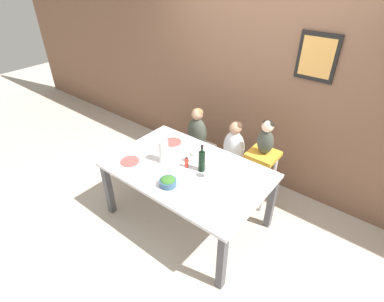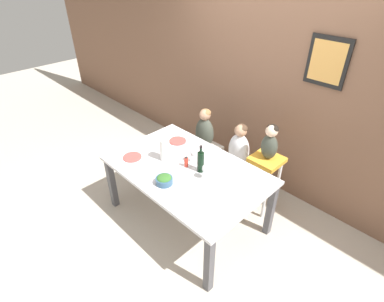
{
  "view_description": "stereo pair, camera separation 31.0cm",
  "coord_description": "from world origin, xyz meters",
  "px_view_note": "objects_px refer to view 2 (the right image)",
  "views": [
    {
      "loc": [
        1.62,
        -1.94,
        2.62
      ],
      "look_at": [
        0.0,
        0.08,
        0.9
      ],
      "focal_mm": 28.0,
      "sensor_mm": 36.0,
      "label": 1
    },
    {
      "loc": [
        1.85,
        -1.74,
        2.62
      ],
      "look_at": [
        0.0,
        0.08,
        0.9
      ],
      "focal_mm": 28.0,
      "sensor_mm": 36.0,
      "label": 2
    }
  ],
  "objects_px": {
    "paper_towel_roll": "(165,150)",
    "dinner_plate_front_left": "(132,157)",
    "wine_bottle": "(201,161)",
    "chair_far_center": "(237,169)",
    "chair_right_highchair": "(265,170)",
    "person_child_center": "(239,146)",
    "chair_far_left": "(204,151)",
    "wine_glass_near": "(206,169)",
    "wine_glass_far": "(193,153)",
    "person_child_left": "(205,129)",
    "salad_bowl_large": "(164,180)",
    "dinner_plate_back_left": "(178,141)",
    "person_baby_right": "(270,141)"
  },
  "relations": [
    {
      "from": "person_baby_right",
      "to": "person_child_center",
      "type": "bearing_deg",
      "value": -179.94
    },
    {
      "from": "chair_far_center",
      "to": "person_child_center",
      "type": "xyz_separation_m",
      "value": [
        -0.0,
        0.0,
        0.34
      ]
    },
    {
      "from": "wine_bottle",
      "to": "person_child_left",
      "type": "bearing_deg",
      "value": 130.67
    },
    {
      "from": "person_baby_right",
      "to": "dinner_plate_front_left",
      "type": "height_order",
      "value": "person_baby_right"
    },
    {
      "from": "wine_bottle",
      "to": "wine_glass_near",
      "type": "xyz_separation_m",
      "value": [
        0.12,
        -0.06,
        -0.0
      ]
    },
    {
      "from": "chair_far_center",
      "to": "wine_glass_far",
      "type": "height_order",
      "value": "wine_glass_far"
    },
    {
      "from": "chair_far_center",
      "to": "dinner_plate_front_left",
      "type": "height_order",
      "value": "dinner_plate_front_left"
    },
    {
      "from": "chair_far_left",
      "to": "paper_towel_roll",
      "type": "bearing_deg",
      "value": -77.82
    },
    {
      "from": "paper_towel_roll",
      "to": "dinner_plate_front_left",
      "type": "xyz_separation_m",
      "value": [
        -0.28,
        -0.24,
        -0.12
      ]
    },
    {
      "from": "chair_far_center",
      "to": "paper_towel_roll",
      "type": "distance_m",
      "value": 1.02
    },
    {
      "from": "chair_far_left",
      "to": "wine_glass_far",
      "type": "height_order",
      "value": "wine_glass_far"
    },
    {
      "from": "chair_far_left",
      "to": "wine_glass_far",
      "type": "distance_m",
      "value": 0.9
    },
    {
      "from": "wine_bottle",
      "to": "paper_towel_roll",
      "type": "distance_m",
      "value": 0.44
    },
    {
      "from": "chair_far_left",
      "to": "salad_bowl_large",
      "type": "height_order",
      "value": "salad_bowl_large"
    },
    {
      "from": "chair_right_highchair",
      "to": "paper_towel_roll",
      "type": "xyz_separation_m",
      "value": [
        -0.78,
        -0.82,
        0.29
      ]
    },
    {
      "from": "wine_bottle",
      "to": "salad_bowl_large",
      "type": "xyz_separation_m",
      "value": [
        -0.11,
        -0.4,
        -0.08
      ]
    },
    {
      "from": "chair_far_left",
      "to": "paper_towel_roll",
      "type": "relative_size",
      "value": 1.76
    },
    {
      "from": "wine_bottle",
      "to": "chair_far_center",
      "type": "bearing_deg",
      "value": 92.49
    },
    {
      "from": "person_child_left",
      "to": "paper_towel_roll",
      "type": "xyz_separation_m",
      "value": [
        0.18,
        -0.82,
        0.14
      ]
    },
    {
      "from": "person_baby_right",
      "to": "paper_towel_roll",
      "type": "xyz_separation_m",
      "value": [
        -0.78,
        -0.82,
        -0.09
      ]
    },
    {
      "from": "wine_glass_far",
      "to": "dinner_plate_back_left",
      "type": "height_order",
      "value": "wine_glass_far"
    },
    {
      "from": "person_baby_right",
      "to": "paper_towel_roll",
      "type": "distance_m",
      "value": 1.13
    },
    {
      "from": "dinner_plate_front_left",
      "to": "paper_towel_roll",
      "type": "bearing_deg",
      "value": 40.29
    },
    {
      "from": "dinner_plate_front_left",
      "to": "dinner_plate_back_left",
      "type": "relative_size",
      "value": 1.0
    },
    {
      "from": "chair_right_highchair",
      "to": "salad_bowl_large",
      "type": "xyz_separation_m",
      "value": [
        -0.47,
        -1.09,
        0.21
      ]
    },
    {
      "from": "paper_towel_roll",
      "to": "person_baby_right",
      "type": "bearing_deg",
      "value": 46.43
    },
    {
      "from": "person_child_center",
      "to": "dinner_plate_front_left",
      "type": "distance_m",
      "value": 1.25
    },
    {
      "from": "person_child_center",
      "to": "salad_bowl_large",
      "type": "bearing_deg",
      "value": -94.18
    },
    {
      "from": "wine_glass_near",
      "to": "person_baby_right",
      "type": "bearing_deg",
      "value": 72.59
    },
    {
      "from": "person_child_left",
      "to": "dinner_plate_back_left",
      "type": "height_order",
      "value": "person_child_left"
    },
    {
      "from": "chair_far_left",
      "to": "chair_right_highchair",
      "type": "relative_size",
      "value": 0.61
    },
    {
      "from": "wine_glass_near",
      "to": "dinner_plate_back_left",
      "type": "xyz_separation_m",
      "value": [
        -0.73,
        0.28,
        -0.12
      ]
    },
    {
      "from": "chair_right_highchair",
      "to": "person_child_center",
      "type": "xyz_separation_m",
      "value": [
        -0.39,
        0.0,
        0.15
      ]
    },
    {
      "from": "person_child_center",
      "to": "paper_towel_roll",
      "type": "xyz_separation_m",
      "value": [
        -0.39,
        -0.82,
        0.14
      ]
    },
    {
      "from": "chair_right_highchair",
      "to": "wine_glass_near",
      "type": "distance_m",
      "value": 0.83
    },
    {
      "from": "person_child_center",
      "to": "chair_right_highchair",
      "type": "bearing_deg",
      "value": -0.1
    },
    {
      "from": "chair_right_highchair",
      "to": "wine_bottle",
      "type": "distance_m",
      "value": 0.83
    },
    {
      "from": "wine_glass_near",
      "to": "salad_bowl_large",
      "type": "xyz_separation_m",
      "value": [
        -0.23,
        -0.34,
        -0.08
      ]
    },
    {
      "from": "paper_towel_roll",
      "to": "dinner_plate_front_left",
      "type": "bearing_deg",
      "value": -139.71
    },
    {
      "from": "person_baby_right",
      "to": "chair_far_center",
      "type": "bearing_deg",
      "value": -179.85
    },
    {
      "from": "wine_glass_near",
      "to": "person_child_center",
      "type": "bearing_deg",
      "value": 101.62
    },
    {
      "from": "paper_towel_roll",
      "to": "dinner_plate_front_left",
      "type": "distance_m",
      "value": 0.39
    },
    {
      "from": "wine_glass_far",
      "to": "salad_bowl_large",
      "type": "height_order",
      "value": "wine_glass_far"
    },
    {
      "from": "chair_far_center",
      "to": "person_child_left",
      "type": "distance_m",
      "value": 0.66
    },
    {
      "from": "chair_far_left",
      "to": "wine_glass_far",
      "type": "relative_size",
      "value": 2.61
    },
    {
      "from": "wine_bottle",
      "to": "dinner_plate_back_left",
      "type": "bearing_deg",
      "value": 159.45
    },
    {
      "from": "wine_glass_near",
      "to": "wine_glass_far",
      "type": "distance_m",
      "value": 0.31
    },
    {
      "from": "wine_bottle",
      "to": "salad_bowl_large",
      "type": "relative_size",
      "value": 1.81
    },
    {
      "from": "wine_glass_far",
      "to": "chair_far_left",
      "type": "bearing_deg",
      "value": 124.03
    },
    {
      "from": "person_child_center",
      "to": "wine_glass_near",
      "type": "height_order",
      "value": "person_child_center"
    }
  ]
}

